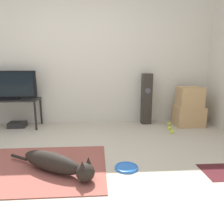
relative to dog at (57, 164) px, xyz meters
The scene contains 14 objects.
ground_plane 0.14m from the dog, ahead, with size 12.00×12.00×0.00m, color #BCB29E.
wall_back 2.39m from the dog, 88.00° to the left, with size 8.00×0.06×2.55m.
area_rug 0.27m from the dog, 142.67° to the left, with size 1.43×1.18×0.01m.
dog is the anchor object (origin of this frame).
frisbee 0.77m from the dog, ahead, with size 0.26×0.26×0.03m.
cardboard_box_lower 2.75m from the dog, 38.37° to the left, with size 0.51×0.42×0.37m.
cardboard_box_upper 2.77m from the dog, 38.25° to the left, with size 0.43×0.35×0.36m.
floor_speaker 2.38m from the dog, 53.92° to the left, with size 0.18×0.19×0.97m.
tv_stand 2.15m from the dog, 122.37° to the left, with size 1.05×0.45×0.53m.
tv 2.23m from the dog, 122.33° to the left, with size 1.00×0.20×0.50m.
tennis_ball_by_boxes 2.11m from the dog, 36.55° to the left, with size 0.07×0.07×0.07m.
tennis_ball_near_speaker 2.25m from the dog, 40.17° to the left, with size 0.07×0.07×0.07m.
tennis_ball_loose_on_carpet 2.48m from the dog, 43.76° to the left, with size 0.07×0.07×0.07m.
game_console 2.08m from the dog, 119.89° to the left, with size 0.30×0.23×0.09m.
Camera 1 is at (0.36, -2.18, 1.18)m, focal length 35.00 mm.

